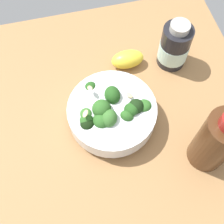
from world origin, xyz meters
TOP-DOWN VIEW (x-y plane):
  - ground_plane at (0.00, 0.00)cm, footprint 71.03×71.03cm
  - bowl_of_broccoli at (-0.86, 1.09)cm, footprint 19.01×19.01cm
  - lemon_wedge at (-14.95, 8.50)cm, footprint 4.67×8.04cm
  - bottle_tall at (11.77, 18.43)cm, footprint 7.54×7.54cm
  - bottle_short at (-13.46, 19.34)cm, footprint 7.10×7.10cm

SIDE VIEW (x-z plane):
  - ground_plane at x=0.00cm, z-range -4.56..0.00cm
  - lemon_wedge at x=-14.95cm, z-range 0.00..4.20cm
  - bowl_of_broccoli at x=-0.86cm, z-range -0.61..8.54cm
  - bottle_short at x=-13.46cm, z-range -0.97..11.80cm
  - bottle_tall at x=11.77cm, z-range -0.74..17.07cm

